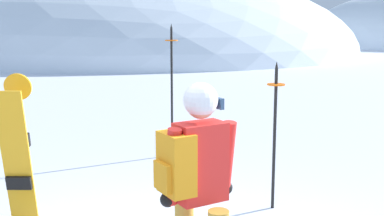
{
  "coord_description": "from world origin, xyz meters",
  "views": [
    {
      "loc": [
        0.12,
        -3.68,
        2.13
      ],
      "look_at": [
        0.06,
        2.71,
        1.0
      ],
      "focal_mm": 45.43,
      "sensor_mm": 36.0,
      "label": 1
    }
  ],
  "objects_px": {
    "piste_marker_near": "(172,82)",
    "piste_marker_far": "(275,125)",
    "spare_snowboard": "(17,154)",
    "snowboarder_main": "(197,191)"
  },
  "relations": [
    {
      "from": "snowboarder_main",
      "to": "piste_marker_far",
      "type": "distance_m",
      "value": 2.19
    },
    {
      "from": "snowboarder_main",
      "to": "spare_snowboard",
      "type": "bearing_deg",
      "value": 143.46
    },
    {
      "from": "piste_marker_near",
      "to": "piste_marker_far",
      "type": "relative_size",
      "value": 1.24
    },
    {
      "from": "snowboarder_main",
      "to": "spare_snowboard",
      "type": "distance_m",
      "value": 2.25
    },
    {
      "from": "piste_marker_near",
      "to": "piste_marker_far",
      "type": "xyz_separation_m",
      "value": [
        1.28,
        -2.24,
        -0.22
      ]
    },
    {
      "from": "piste_marker_near",
      "to": "piste_marker_far",
      "type": "bearing_deg",
      "value": -60.3
    },
    {
      "from": "spare_snowboard",
      "to": "piste_marker_near",
      "type": "height_order",
      "value": "piste_marker_near"
    },
    {
      "from": "snowboarder_main",
      "to": "piste_marker_near",
      "type": "xyz_separation_m",
      "value": [
        -0.4,
        4.24,
        0.28
      ]
    },
    {
      "from": "spare_snowboard",
      "to": "piste_marker_far",
      "type": "relative_size",
      "value": 0.96
    },
    {
      "from": "piste_marker_far",
      "to": "spare_snowboard",
      "type": "bearing_deg",
      "value": -166.15
    }
  ]
}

